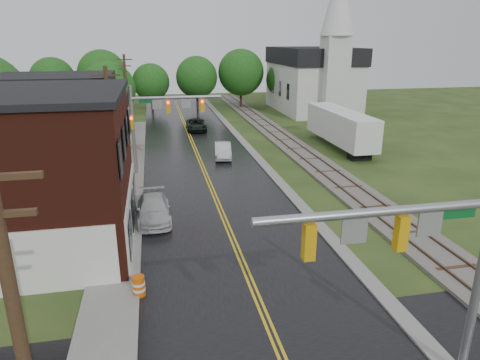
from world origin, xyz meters
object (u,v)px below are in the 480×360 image
object	(u,v)px
utility_pole_a	(22,351)
pickup_white	(154,209)
sedan_silver	(223,151)
tree_left_e	(110,90)
church	(315,73)
construction_barrel	(139,286)
suv_dark	(196,125)
semi_trailer	(341,126)
tree_left_c	(55,101)
utility_pole_b	(111,131)
utility_pole_c	(127,92)
traffic_signal_far	(159,113)
traffic_signal_near	(423,247)

from	to	relation	value
utility_pole_a	pickup_white	bearing A→B (deg)	81.61
pickup_white	sedan_silver	bearing A→B (deg)	62.73
tree_left_e	sedan_silver	world-z (taller)	tree_left_e
church	tree_left_e	bearing A→B (deg)	-164.80
pickup_white	construction_barrel	distance (m)	8.28
utility_pole_a	suv_dark	world-z (taller)	utility_pole_a
semi_trailer	construction_barrel	xyz separation A→B (m)	(-19.55, -23.01, -1.79)
suv_dark	construction_barrel	world-z (taller)	suv_dark
sedan_silver	construction_barrel	xyz separation A→B (m)	(-7.25, -21.66, -0.23)
church	construction_barrel	size ratio (longest dim) A/B	21.16
pickup_white	construction_barrel	xyz separation A→B (m)	(-0.73, -8.25, -0.23)
pickup_white	tree_left_c	bearing A→B (deg)	111.46
semi_trailer	utility_pole_b	bearing A→B (deg)	-155.10
utility_pole_a	construction_barrel	bearing A→B (deg)	78.56
utility_pole_c	sedan_silver	world-z (taller)	utility_pole_c
traffic_signal_far	semi_trailer	world-z (taller)	traffic_signal_far
pickup_white	utility_pole_a	bearing A→B (deg)	-99.75
sedan_silver	traffic_signal_near	bearing A→B (deg)	-80.15
tree_left_c	pickup_white	xyz separation A→B (m)	(9.58, -22.75, -3.81)
utility_pole_a	suv_dark	size ratio (longest dim) A/B	1.82
utility_pole_a	utility_pole_c	xyz separation A→B (m)	(0.00, 44.00, 0.00)
traffic_signal_near	utility_pole_b	bearing A→B (deg)	117.19
utility_pole_a	tree_left_c	distance (m)	40.52
traffic_signal_far	suv_dark	bearing A→B (deg)	74.56
church	suv_dark	bearing A→B (deg)	-151.67
construction_barrel	utility_pole_b	bearing A→B (deg)	97.82
pickup_white	suv_dark	bearing A→B (deg)	77.13
suv_dark	construction_barrel	distance (m)	35.18
semi_trailer	utility_pole_c	bearing A→B (deg)	150.48
utility_pole_a	tree_left_c	xyz separation A→B (m)	(-7.05, 39.90, -0.21)
tree_left_c	tree_left_e	xyz separation A→B (m)	(5.00, 6.00, 0.30)
church	traffic_signal_near	world-z (taller)	church
tree_left_c	tree_left_e	distance (m)	7.82
utility_pole_a	utility_pole_b	size ratio (longest dim) A/B	1.00
traffic_signal_near	traffic_signal_far	distance (m)	25.94
tree_left_c	semi_trailer	distance (m)	29.58
sedan_silver	semi_trailer	world-z (taller)	semi_trailer
tree_left_e	pickup_white	distance (m)	29.40
construction_barrel	church	bearing A→B (deg)	60.86
utility_pole_b	tree_left_c	distance (m)	19.24
utility_pole_c	suv_dark	world-z (taller)	utility_pole_c
utility_pole_b	construction_barrel	size ratio (longest dim) A/B	9.52
utility_pole_c	pickup_white	size ratio (longest dim) A/B	1.86
semi_trailer	tree_left_e	bearing A→B (deg)	149.12
pickup_white	semi_trailer	size ratio (longest dim) A/B	0.40
construction_barrel	utility_pole_a	bearing A→B (deg)	-101.44
utility_pole_c	tree_left_c	world-z (taller)	utility_pole_c
church	utility_pole_b	xyz separation A→B (m)	(-26.80, -31.74, -1.11)
traffic_signal_near	tree_left_c	world-z (taller)	tree_left_c
church	traffic_signal_far	bearing A→B (deg)	-131.27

